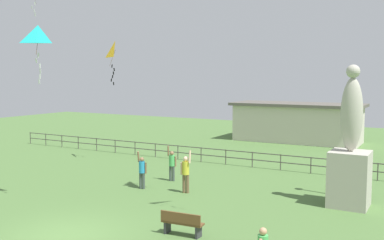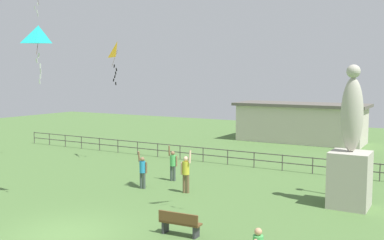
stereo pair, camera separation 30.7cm
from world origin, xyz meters
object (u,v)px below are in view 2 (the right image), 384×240
(person_0, at_px, (173,163))
(kite_0, at_px, (118,51))
(person_3, at_px, (186,171))
(park_bench, at_px, (180,223))
(person_1, at_px, (143,170))
(lamppost, at_px, (347,132))
(kite_2, at_px, (39,39))
(statue_monument, at_px, (350,161))

(person_0, height_order, kite_0, kite_0)
(person_0, relative_size, person_3, 0.90)
(park_bench, height_order, person_1, person_1)
(person_3, height_order, kite_0, kite_0)
(lamppost, distance_m, kite_2, 14.10)
(lamppost, height_order, kite_2, kite_2)
(lamppost, xyz_separation_m, person_1, (-8.93, -3.36, -2.05))
(lamppost, height_order, person_0, lamppost)
(statue_monument, bearing_deg, person_1, -168.56)
(lamppost, distance_m, person_1, 9.76)
(person_3, xyz_separation_m, kite_2, (-4.60, -4.43, 6.03))
(statue_monument, bearing_deg, person_3, -167.86)
(person_1, bearing_deg, person_0, 79.10)
(park_bench, bearing_deg, person_3, 118.75)
(person_3, relative_size, kite_2, 0.85)
(park_bench, distance_m, person_1, 6.81)
(person_0, bearing_deg, person_1, -100.90)
(person_0, relative_size, kite_0, 0.68)
(kite_0, bearing_deg, lamppost, -5.96)
(person_0, distance_m, kite_0, 8.93)
(lamppost, relative_size, park_bench, 2.65)
(person_1, bearing_deg, statue_monument, 11.44)
(statue_monument, xyz_separation_m, person_1, (-9.36, -1.89, -1.04))
(park_bench, relative_size, person_3, 0.74)
(lamppost, bearing_deg, person_0, -171.66)
(kite_0, bearing_deg, person_0, -25.09)
(statue_monument, relative_size, person_3, 2.91)
(statue_monument, bearing_deg, kite_2, -153.02)
(statue_monument, height_order, person_0, statue_monument)
(person_0, distance_m, kite_2, 9.12)
(statue_monument, height_order, person_3, statue_monument)
(statue_monument, relative_size, person_1, 3.24)
(park_bench, height_order, kite_0, kite_0)
(statue_monument, xyz_separation_m, kite_0, (-14.84, 2.97, 5.10))
(lamppost, bearing_deg, person_1, -159.38)
(person_3, bearing_deg, park_bench, -61.25)
(person_0, distance_m, person_3, 2.55)
(person_1, bearing_deg, kite_2, -119.95)
(person_1, xyz_separation_m, kite_0, (-5.47, 4.86, 6.14))
(statue_monument, distance_m, park_bench, 7.98)
(person_1, xyz_separation_m, kite_2, (-2.34, -4.07, 6.14))
(statue_monument, height_order, kite_2, kite_2)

